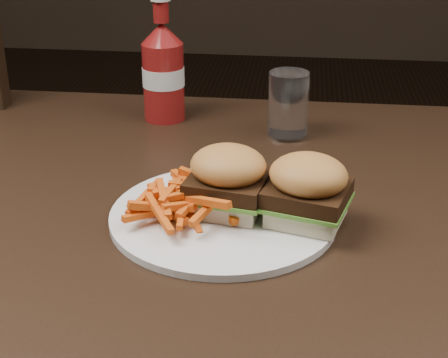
# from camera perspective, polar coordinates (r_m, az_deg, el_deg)

# --- Properties ---
(dining_table) EXTENTS (1.20, 0.80, 0.04)m
(dining_table) POSITION_cam_1_polar(r_m,az_deg,el_deg) (0.90, -2.26, -2.57)
(dining_table) COLOR black
(dining_table) RESTS_ON ground
(plate) EXTENTS (0.27, 0.27, 0.01)m
(plate) POSITION_cam_1_polar(r_m,az_deg,el_deg) (0.83, -0.08, -3.09)
(plate) COLOR white
(plate) RESTS_ON dining_table
(sandwich_half_a) EXTENTS (0.09, 0.09, 0.02)m
(sandwich_half_a) POSITION_cam_1_polar(r_m,az_deg,el_deg) (0.83, 0.34, -1.90)
(sandwich_half_a) COLOR beige
(sandwich_half_a) RESTS_ON plate
(sandwich_half_b) EXTENTS (0.10, 0.10, 0.02)m
(sandwich_half_b) POSITION_cam_1_polar(r_m,az_deg,el_deg) (0.81, 6.86, -2.74)
(sandwich_half_b) COLOR beige
(sandwich_half_b) RESTS_ON plate
(fries_pile) EXTENTS (0.12, 0.12, 0.04)m
(fries_pile) POSITION_cam_1_polar(r_m,az_deg,el_deg) (0.82, -3.59, -1.52)
(fries_pile) COLOR #D86600
(fries_pile) RESTS_ON plate
(ketchup_bottle) EXTENTS (0.08, 0.08, 0.14)m
(ketchup_bottle) POSITION_cam_1_polar(r_m,az_deg,el_deg) (1.14, -5.03, 7.86)
(ketchup_bottle) COLOR maroon
(ketchup_bottle) RESTS_ON dining_table
(tumbler) EXTENTS (0.08, 0.08, 0.10)m
(tumbler) POSITION_cam_1_polar(r_m,az_deg,el_deg) (1.07, 5.36, 6.31)
(tumbler) COLOR white
(tumbler) RESTS_ON dining_table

